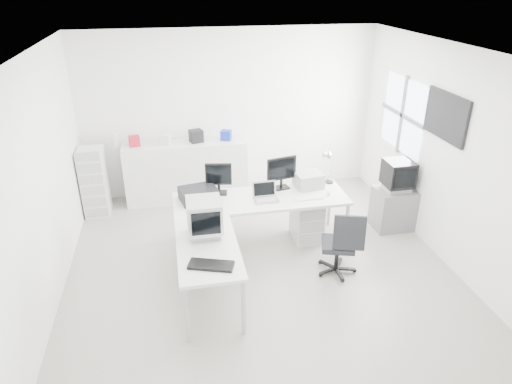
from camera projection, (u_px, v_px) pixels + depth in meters
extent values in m
cube|color=silver|center=(259.00, 265.00, 6.16)|extent=(5.00, 5.00, 0.01)
cube|color=white|center=(260.00, 51.00, 4.94)|extent=(5.00, 5.00, 0.01)
cube|color=white|center=(230.00, 113.00, 7.76)|extent=(5.00, 0.02, 2.80)
cube|color=white|center=(41.00, 186.00, 5.12)|extent=(0.02, 5.00, 2.80)
cube|color=white|center=(445.00, 155.00, 5.99)|extent=(0.02, 5.00, 2.80)
cube|color=silver|center=(307.00, 220.00, 6.67)|extent=(0.40, 0.50, 0.60)
cube|color=black|center=(198.00, 194.00, 6.22)|extent=(0.56, 0.47, 0.17)
cube|color=silver|center=(309.00, 198.00, 6.29)|extent=(0.40, 0.14, 0.02)
sphere|color=silver|center=(329.00, 193.00, 6.38)|extent=(0.06, 0.06, 0.06)
cube|color=#A4A4A4|center=(309.00, 180.00, 6.59)|extent=(0.42, 0.37, 0.22)
cube|color=black|center=(211.00, 265.00, 4.83)|extent=(0.52, 0.34, 0.03)
cube|color=slate|center=(393.00, 208.00, 6.96)|extent=(0.58, 0.47, 0.63)
cube|color=silver|center=(186.00, 171.00, 7.78)|extent=(2.04, 0.51, 1.02)
cube|color=#B61A2C|center=(134.00, 141.00, 7.38)|extent=(0.19, 0.17, 0.17)
cube|color=silver|center=(166.00, 139.00, 7.47)|extent=(0.20, 0.19, 0.16)
cube|color=black|center=(196.00, 136.00, 7.55)|extent=(0.25, 0.23, 0.20)
cube|color=#162C9E|center=(226.00, 135.00, 7.64)|extent=(0.21, 0.20, 0.17)
cylinder|color=silver|center=(115.00, 140.00, 7.35)|extent=(0.07, 0.07, 0.22)
cube|color=silver|center=(95.00, 182.00, 7.27)|extent=(0.38, 0.46, 1.10)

